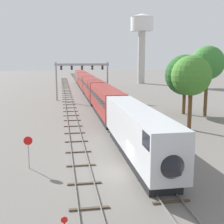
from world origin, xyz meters
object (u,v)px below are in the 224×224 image
(water_tower, at_px, (142,31))
(stop_sign, at_px, (28,148))
(trackside_tree_left, at_px, (208,63))
(trackside_tree_right, at_px, (185,75))
(trackside_tree_mid, at_px, (191,76))
(signal_gantry, at_px, (82,72))
(passenger_train, at_px, (93,89))

(water_tower, bearing_deg, stop_sign, -111.13)
(trackside_tree_left, bearing_deg, stop_sign, -142.70)
(water_tower, distance_m, trackside_tree_right, 63.07)
(trackside_tree_mid, bearing_deg, trackside_tree_right, 70.93)
(signal_gantry, relative_size, trackside_tree_mid, 1.23)
(stop_sign, bearing_deg, passenger_train, 76.65)
(stop_sign, xyz_separation_m, trackside_tree_mid, (19.71, 11.32, 5.32))
(water_tower, height_order, trackside_tree_left, water_tower)
(water_tower, height_order, stop_sign, water_tower)
(water_tower, relative_size, trackside_tree_left, 2.18)
(signal_gantry, relative_size, trackside_tree_left, 1.06)
(trackside_tree_right, bearing_deg, water_tower, 81.84)
(passenger_train, relative_size, stop_sign, 35.20)
(signal_gantry, height_order, trackside_tree_left, trackside_tree_left)
(water_tower, relative_size, trackside_tree_right, 2.48)
(water_tower, bearing_deg, trackside_tree_right, -98.16)
(passenger_train, height_order, trackside_tree_left, trackside_tree_left)
(signal_gantry, xyz_separation_m, trackside_tree_left, (18.49, -22.82, 2.36))
(signal_gantry, relative_size, water_tower, 0.49)
(stop_sign, bearing_deg, signal_gantry, 79.74)
(trackside_tree_mid, height_order, trackside_tree_right, trackside_tree_right)
(passenger_train, xyz_separation_m, water_tower, (22.32, 41.50, 16.30))
(trackside_tree_mid, bearing_deg, trackside_tree_left, 52.99)
(trackside_tree_mid, distance_m, trackside_tree_right, 11.75)
(trackside_tree_left, distance_m, trackside_tree_right, 4.14)
(signal_gantry, bearing_deg, passenger_train, -16.32)
(trackside_tree_mid, xyz_separation_m, trackside_tree_right, (3.83, 11.09, -0.55))
(passenger_train, relative_size, trackside_tree_mid, 10.28)
(passenger_train, height_order, trackside_tree_mid, trackside_tree_mid)
(passenger_train, xyz_separation_m, trackside_tree_right, (13.54, -19.74, 4.03))
(water_tower, xyz_separation_m, stop_sign, (-32.32, -83.65, -17.04))
(signal_gantry, distance_m, trackside_tree_left, 29.46)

